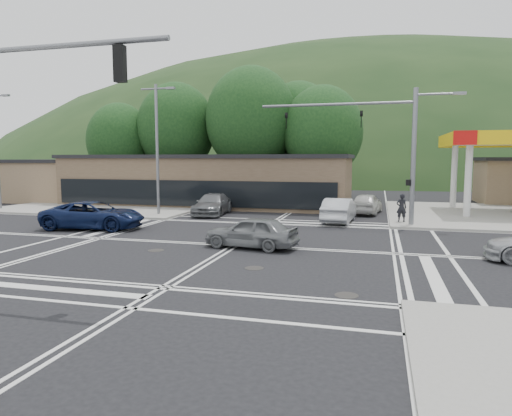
% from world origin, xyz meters
% --- Properties ---
extents(ground, '(120.00, 120.00, 0.00)m').
position_xyz_m(ground, '(0.00, 0.00, 0.00)').
color(ground, black).
rests_on(ground, ground).
extents(sidewalk_ne, '(16.00, 16.00, 0.15)m').
position_xyz_m(sidewalk_ne, '(15.00, 15.00, 0.07)').
color(sidewalk_ne, gray).
rests_on(sidewalk_ne, ground).
extents(sidewalk_nw, '(16.00, 16.00, 0.15)m').
position_xyz_m(sidewalk_nw, '(-15.00, 15.00, 0.07)').
color(sidewalk_nw, gray).
rests_on(sidewalk_nw, ground).
extents(commercial_row, '(24.00, 8.00, 4.00)m').
position_xyz_m(commercial_row, '(-8.00, 17.00, 2.00)').
color(commercial_row, brown).
rests_on(commercial_row, ground).
extents(commercial_nw, '(8.00, 7.00, 3.60)m').
position_xyz_m(commercial_nw, '(-24.00, 17.00, 1.80)').
color(commercial_nw, '#846B4F').
rests_on(commercial_nw, ground).
extents(hill_north, '(252.00, 126.00, 140.00)m').
position_xyz_m(hill_north, '(0.00, 90.00, 0.00)').
color(hill_north, '#1F3819').
rests_on(hill_north, ground).
extents(tree_n_a, '(8.00, 8.00, 11.75)m').
position_xyz_m(tree_n_a, '(-14.00, 24.00, 7.14)').
color(tree_n_a, '#382619').
rests_on(tree_n_a, ground).
extents(tree_n_b, '(9.00, 9.00, 12.98)m').
position_xyz_m(tree_n_b, '(-6.00, 24.00, 7.79)').
color(tree_n_b, '#382619').
rests_on(tree_n_b, ground).
extents(tree_n_c, '(7.60, 7.60, 10.87)m').
position_xyz_m(tree_n_c, '(1.00, 24.00, 6.49)').
color(tree_n_c, '#382619').
rests_on(tree_n_c, ground).
extents(tree_n_d, '(6.80, 6.80, 9.76)m').
position_xyz_m(tree_n_d, '(-20.00, 23.00, 5.84)').
color(tree_n_d, '#382619').
rests_on(tree_n_d, ground).
extents(tree_n_e, '(8.40, 8.40, 11.98)m').
position_xyz_m(tree_n_e, '(-2.00, 28.00, 7.14)').
color(tree_n_e, '#382619').
rests_on(tree_n_e, ground).
extents(streetlight_nw, '(2.50, 0.25, 9.00)m').
position_xyz_m(streetlight_nw, '(-8.44, 9.00, 5.05)').
color(streetlight_nw, slate).
rests_on(streetlight_nw, ground).
extents(signal_mast_ne, '(11.65, 0.30, 8.00)m').
position_xyz_m(signal_mast_ne, '(6.95, 8.20, 5.07)').
color(signal_mast_ne, slate).
rests_on(signal_mast_ne, ground).
extents(car_blue_west, '(5.98, 3.38, 1.58)m').
position_xyz_m(car_blue_west, '(-9.31, 2.67, 0.79)').
color(car_blue_west, '#0E193E').
rests_on(car_blue_west, ground).
extents(car_grey_center, '(4.39, 2.24, 1.43)m').
position_xyz_m(car_grey_center, '(0.85, -0.30, 0.72)').
color(car_grey_center, slate).
rests_on(car_grey_center, ground).
extents(car_queue_a, '(1.90, 4.75, 1.54)m').
position_xyz_m(car_queue_a, '(3.95, 9.00, 0.77)').
color(car_queue_a, silver).
rests_on(car_queue_a, ground).
extents(car_queue_b, '(2.33, 4.63, 1.51)m').
position_xyz_m(car_queue_b, '(5.50, 14.00, 0.76)').
color(car_queue_b, '#BCBBB7').
rests_on(car_queue_b, ground).
extents(car_northbound, '(2.53, 5.24, 1.47)m').
position_xyz_m(car_northbound, '(-5.12, 10.67, 0.74)').
color(car_northbound, '#5B5D60').
rests_on(car_northbound, ground).
extents(pedestrian, '(0.70, 0.53, 1.71)m').
position_xyz_m(pedestrian, '(7.68, 9.19, 1.01)').
color(pedestrian, black).
rests_on(pedestrian, sidewalk_ne).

